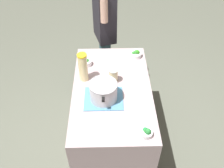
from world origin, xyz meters
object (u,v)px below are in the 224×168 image
object	(u,v)px
cooking_pot	(103,91)
broccoli_bowl_center	(136,54)
mason_jar	(113,75)
broccoli_bowl_front	(87,62)
lemonade_pitcher	(83,67)
broccoli_bowl_back	(146,132)
person_cook	(105,30)

from	to	relation	value
cooking_pot	broccoli_bowl_center	distance (m)	0.71
mason_jar	broccoli_bowl_front	size ratio (longest dim) A/B	1.36
broccoli_bowl_center	cooking_pot	bearing A→B (deg)	151.22
cooking_pot	lemonade_pitcher	bearing A→B (deg)	35.15
broccoli_bowl_front	broccoli_bowl_center	bearing A→B (deg)	-75.63
broccoli_bowl_back	lemonade_pitcher	bearing A→B (deg)	38.21
lemonade_pitcher	broccoli_bowl_front	size ratio (longest dim) A/B	2.87
cooking_pot	person_cook	bearing A→B (deg)	-0.62
mason_jar	cooking_pot	bearing A→B (deg)	158.54
broccoli_bowl_center	person_cook	world-z (taller)	person_cook
cooking_pot	broccoli_bowl_back	bearing A→B (deg)	-139.83
lemonade_pitcher	person_cook	distance (m)	0.87
person_cook	mason_jar	bearing A→B (deg)	-174.83
lemonade_pitcher	mason_jar	world-z (taller)	lemonade_pitcher
broccoli_bowl_back	person_cook	world-z (taller)	person_cook
mason_jar	broccoli_bowl_front	bearing A→B (deg)	46.19
broccoli_bowl_center	broccoli_bowl_front	bearing A→B (deg)	104.37
cooking_pot	broccoli_bowl_back	xyz separation A→B (m)	(-0.39, -0.33, -0.07)
broccoli_bowl_center	broccoli_bowl_back	xyz separation A→B (m)	(-1.00, 0.01, -0.00)
broccoli_bowl_back	person_cook	distance (m)	1.53
broccoli_bowl_front	broccoli_bowl_center	xyz separation A→B (m)	(0.13, -0.51, -0.00)
lemonade_pitcher	mason_jar	size ratio (longest dim) A/B	2.11
broccoli_bowl_back	broccoli_bowl_front	bearing A→B (deg)	29.87
cooking_pot	mason_jar	bearing A→B (deg)	-21.46
broccoli_bowl_center	broccoli_bowl_back	world-z (taller)	same
cooking_pot	broccoli_bowl_back	world-z (taller)	cooking_pot
lemonade_pitcher	broccoli_bowl_back	xyz separation A→B (m)	(-0.66, -0.52, -0.12)
mason_jar	broccoli_bowl_back	size ratio (longest dim) A/B	1.35
broccoli_bowl_front	broccoli_bowl_center	size ratio (longest dim) A/B	0.77
lemonade_pitcher	broccoli_bowl_back	bearing A→B (deg)	-141.79
cooking_pot	broccoli_bowl_center	size ratio (longest dim) A/B	2.40
broccoli_bowl_front	broccoli_bowl_back	bearing A→B (deg)	-150.13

